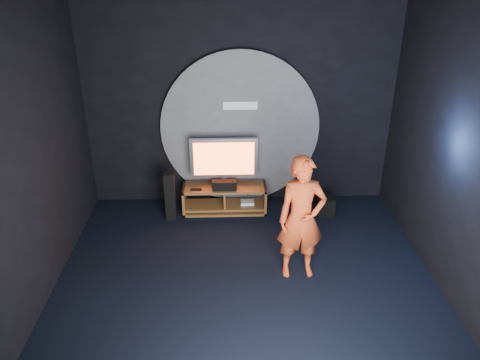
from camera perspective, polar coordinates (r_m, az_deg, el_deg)
name	(u,v)px	position (r m, az deg, el deg)	size (l,w,h in m)	color
floor	(247,288)	(6.21, 0.81, -13.05)	(5.00, 5.00, 0.00)	black
back_wall	(240,102)	(7.64, 0.00, 9.52)	(5.00, 0.04, 3.50)	black
front_wall	(266,321)	(3.18, 3.23, -16.82)	(5.00, 0.04, 3.50)	black
left_wall	(24,168)	(5.74, -24.87, 1.35)	(0.04, 5.00, 3.50)	black
right_wall	(465,162)	(5.95, 25.74, 2.02)	(0.04, 5.00, 3.50)	black
wall_disc_panel	(240,129)	(7.72, 0.01, 6.21)	(2.60, 0.11, 2.60)	#515156
media_console	(225,200)	(7.81, -1.84, -2.47)	(1.38, 0.45, 0.45)	brown
tv	(224,160)	(7.56, -1.97, 2.46)	(1.09, 0.22, 0.82)	#A6A5AD
center_speaker	(224,185)	(7.57, -1.92, -0.63)	(0.40, 0.15, 0.15)	black
remote	(196,190)	(7.59, -5.36, -1.18)	(0.18, 0.05, 0.02)	black
tower_speaker_left	(170,196)	(7.56, -8.50, -1.96)	(0.16, 0.18, 0.81)	black
tower_speaker_right	(303,191)	(7.71, 7.65, -1.34)	(0.16, 0.18, 0.81)	black
subwoofer	(325,206)	(7.86, 10.35, -3.08)	(0.27, 0.27, 0.30)	black
player	(302,219)	(6.05, 7.51, -4.68)	(0.62, 0.41, 1.69)	#CB431B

